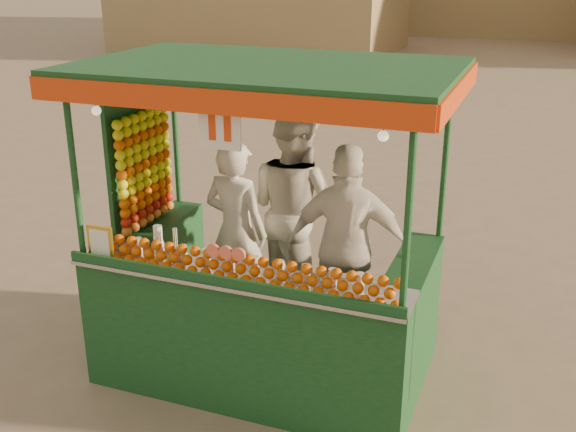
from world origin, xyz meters
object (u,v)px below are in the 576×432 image
at_px(vendor_middle, 295,209).
at_px(vendor_right, 348,246).
at_px(juice_cart, 255,282).
at_px(vendor_left, 236,232).

distance_m(vendor_middle, vendor_right, 0.76).
height_order(juice_cart, vendor_left, juice_cart).
bearing_deg(vendor_left, juice_cart, 142.69).
relative_size(juice_cart, vendor_right, 1.69).
distance_m(juice_cart, vendor_middle, 0.82).
xyz_separation_m(vendor_left, vendor_right, (0.99, -0.04, 0.03)).
bearing_deg(juice_cart, vendor_right, 22.11).
bearing_deg(vendor_middle, juice_cart, 109.16).
relative_size(vendor_left, vendor_middle, 0.88).
xyz_separation_m(juice_cart, vendor_left, (-0.31, 0.32, 0.27)).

